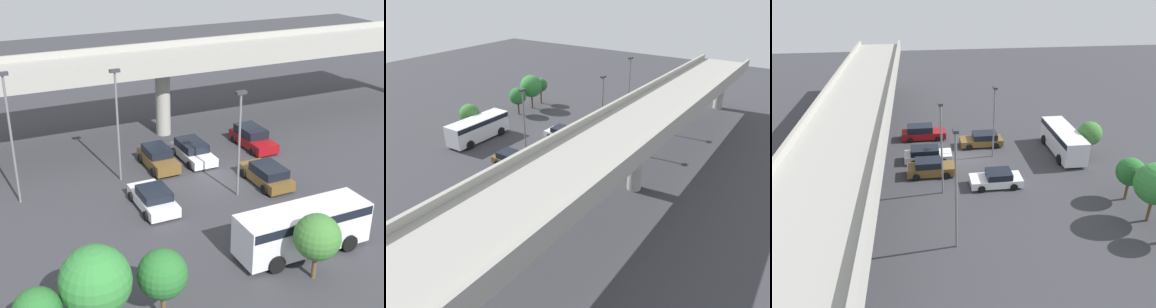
% 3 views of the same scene
% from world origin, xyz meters
% --- Properties ---
extents(ground_plane, '(116.59, 116.59, 0.00)m').
position_xyz_m(ground_plane, '(0.00, 0.00, 0.00)').
color(ground_plane, '#38383D').
extents(highway_overpass, '(55.66, 6.26, 7.42)m').
position_xyz_m(highway_overpass, '(0.00, 10.24, 6.18)').
color(highway_overpass, '#9E9B93').
rests_on(highway_overpass, ground_plane).
extents(parked_car_0, '(2.26, 4.57, 1.41)m').
position_xyz_m(parked_car_0, '(-5.62, -1.73, 0.66)').
color(parked_car_0, silver).
rests_on(parked_car_0, ground_plane).
extents(parked_car_1, '(2.11, 4.41, 1.58)m').
position_xyz_m(parked_car_1, '(-3.01, 3.99, 0.76)').
color(parked_car_1, brown).
rests_on(parked_car_1, ground_plane).
extents(parked_car_2, '(2.24, 4.68, 1.44)m').
position_xyz_m(parked_car_2, '(-0.02, 4.18, 0.70)').
color(parked_car_2, silver).
rests_on(parked_car_2, ground_plane).
extents(parked_car_3, '(2.20, 4.57, 1.47)m').
position_xyz_m(parked_car_3, '(2.86, -1.88, 0.71)').
color(parked_car_3, brown).
rests_on(parked_car_3, ground_plane).
extents(parked_car_4, '(2.16, 4.89, 1.60)m').
position_xyz_m(parked_car_4, '(5.54, 4.48, 0.76)').
color(parked_car_4, maroon).
rests_on(parked_car_4, ground_plane).
extents(shuttle_bus, '(7.76, 2.63, 2.63)m').
position_xyz_m(shuttle_bus, '(0.07, -9.88, 1.58)').
color(shuttle_bus, silver).
rests_on(shuttle_bus, ground_plane).
extents(lamp_post_near_aisle, '(0.70, 0.35, 8.79)m').
position_xyz_m(lamp_post_near_aisle, '(-13.33, 2.64, 5.10)').
color(lamp_post_near_aisle, slate).
rests_on(lamp_post_near_aisle, ground_plane).
extents(lamp_post_mid_lot, '(0.70, 0.35, 8.10)m').
position_xyz_m(lamp_post_mid_lot, '(-6.26, 3.07, 4.74)').
color(lamp_post_mid_lot, slate).
rests_on(lamp_post_mid_lot, ground_plane).
extents(lamp_post_by_overpass, '(0.70, 0.35, 7.31)m').
position_xyz_m(lamp_post_by_overpass, '(0.16, -2.53, 4.33)').
color(lamp_post_by_overpass, slate).
rests_on(lamp_post_by_overpass, ground_plane).
extents(tree_front_left, '(2.02, 2.02, 3.82)m').
position_xyz_m(tree_front_left, '(-14.65, -12.45, 2.79)').
color(tree_front_left, brown).
rests_on(tree_front_left, ground_plane).
extents(tree_front_centre, '(3.11, 3.11, 4.81)m').
position_xyz_m(tree_front_centre, '(-12.17, -12.10, 3.25)').
color(tree_front_centre, brown).
rests_on(tree_front_centre, ground_plane).
extents(tree_front_right, '(2.31, 2.31, 3.75)m').
position_xyz_m(tree_front_right, '(-9.12, -11.96, 2.58)').
color(tree_front_right, brown).
rests_on(tree_front_right, ground_plane).
extents(tree_front_far_right, '(2.41, 2.41, 3.66)m').
position_xyz_m(tree_front_far_right, '(-0.83, -12.22, 2.44)').
color(tree_front_far_right, brown).
rests_on(tree_front_far_right, ground_plane).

